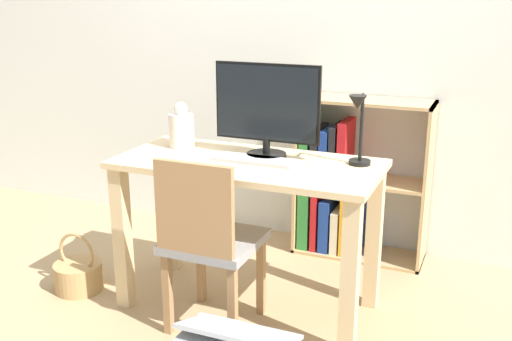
{
  "coord_description": "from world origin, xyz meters",
  "views": [
    {
      "loc": [
        1.07,
        -2.46,
        1.51
      ],
      "look_at": [
        0.0,
        0.1,
        0.68
      ],
      "focal_mm": 42.0,
      "sensor_mm": 36.0,
      "label": 1
    }
  ],
  "objects_px": {
    "vase": "(181,128)",
    "desk_lamp": "(359,124)",
    "basket": "(78,274)",
    "monitor": "(267,107)",
    "chair": "(208,238)",
    "bookshelf": "(339,186)",
    "keyboard": "(255,160)"
  },
  "relations": [
    {
      "from": "vase",
      "to": "desk_lamp",
      "type": "xyz_separation_m",
      "value": [
        0.9,
        -0.02,
        0.1
      ]
    },
    {
      "from": "desk_lamp",
      "to": "basket",
      "type": "bearing_deg",
      "value": -168.53
    },
    {
      "from": "monitor",
      "to": "basket",
      "type": "height_order",
      "value": "monitor"
    },
    {
      "from": "chair",
      "to": "desk_lamp",
      "type": "bearing_deg",
      "value": 34.88
    },
    {
      "from": "bookshelf",
      "to": "basket",
      "type": "xyz_separation_m",
      "value": [
        -1.12,
        -1.0,
        -0.33
      ]
    },
    {
      "from": "monitor",
      "to": "vase",
      "type": "height_order",
      "value": "monitor"
    },
    {
      "from": "chair",
      "to": "basket",
      "type": "xyz_separation_m",
      "value": [
        -0.81,
        0.08,
        -0.37
      ]
    },
    {
      "from": "bookshelf",
      "to": "basket",
      "type": "bearing_deg",
      "value": -138.41
    },
    {
      "from": "monitor",
      "to": "vase",
      "type": "relative_size",
      "value": 2.25
    },
    {
      "from": "keyboard",
      "to": "basket",
      "type": "xyz_separation_m",
      "value": [
        -0.92,
        -0.2,
        -0.67
      ]
    },
    {
      "from": "vase",
      "to": "desk_lamp",
      "type": "relative_size",
      "value": 0.69
    },
    {
      "from": "vase",
      "to": "chair",
      "type": "xyz_separation_m",
      "value": [
        0.34,
        -0.38,
        -0.39
      ]
    },
    {
      "from": "monitor",
      "to": "chair",
      "type": "xyz_separation_m",
      "value": [
        -0.12,
        -0.38,
        -0.53
      ]
    },
    {
      "from": "monitor",
      "to": "vase",
      "type": "distance_m",
      "value": 0.48
    },
    {
      "from": "keyboard",
      "to": "monitor",
      "type": "bearing_deg",
      "value": 82.87
    },
    {
      "from": "desk_lamp",
      "to": "bookshelf",
      "type": "bearing_deg",
      "value": 109.79
    },
    {
      "from": "chair",
      "to": "bookshelf",
      "type": "height_order",
      "value": "bookshelf"
    },
    {
      "from": "monitor",
      "to": "chair",
      "type": "relative_size",
      "value": 0.62
    },
    {
      "from": "keyboard",
      "to": "basket",
      "type": "bearing_deg",
      "value": -168.08
    },
    {
      "from": "monitor",
      "to": "desk_lamp",
      "type": "xyz_separation_m",
      "value": [
        0.44,
        -0.02,
        -0.04
      ]
    },
    {
      "from": "keyboard",
      "to": "chair",
      "type": "bearing_deg",
      "value": -111.9
    },
    {
      "from": "basket",
      "to": "monitor",
      "type": "bearing_deg",
      "value": 17.87
    },
    {
      "from": "chair",
      "to": "basket",
      "type": "height_order",
      "value": "chair"
    },
    {
      "from": "keyboard",
      "to": "basket",
      "type": "height_order",
      "value": "keyboard"
    },
    {
      "from": "basket",
      "to": "keyboard",
      "type": "bearing_deg",
      "value": 11.92
    },
    {
      "from": "vase",
      "to": "keyboard",
      "type": "bearing_deg",
      "value": -13.49
    },
    {
      "from": "monitor",
      "to": "chair",
      "type": "distance_m",
      "value": 0.67
    },
    {
      "from": "bookshelf",
      "to": "vase",
      "type": "bearing_deg",
      "value": -132.99
    },
    {
      "from": "desk_lamp",
      "to": "basket",
      "type": "distance_m",
      "value": 1.65
    },
    {
      "from": "monitor",
      "to": "vase",
      "type": "xyz_separation_m",
      "value": [
        -0.46,
        0.0,
        -0.14
      ]
    },
    {
      "from": "bookshelf",
      "to": "chair",
      "type": "bearing_deg",
      "value": -106.03
    },
    {
      "from": "chair",
      "to": "bookshelf",
      "type": "distance_m",
      "value": 1.12
    }
  ]
}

